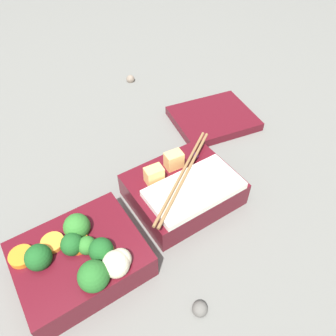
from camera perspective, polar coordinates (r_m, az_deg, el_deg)
The scene contains 6 objects.
ground_plane at distance 0.54m, azimuth -5.36°, elevation -11.16°, with size 3.00×3.00×0.00m, color slate.
bento_tray_vegetable at distance 0.49m, azimuth -14.82°, elevation -14.90°, with size 0.17×0.14×0.08m.
bento_tray_rice at distance 0.55m, azimuth 2.74°, elevation -3.62°, with size 0.19×0.14×0.08m.
bento_lid at distance 0.73m, azimuth 7.86°, elevation 8.55°, with size 0.17×0.14×0.02m, color #510F19.
pebble_1 at distance 0.87m, azimuth -6.55°, elevation 15.11°, with size 0.02×0.02×0.02m, color #7A6B5B.
pebble_2 at distance 0.48m, azimuth 5.57°, elevation -23.23°, with size 0.02×0.02×0.02m, color #595651.
Camera 1 is at (-0.12, -0.27, 0.45)m, focal length 35.00 mm.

